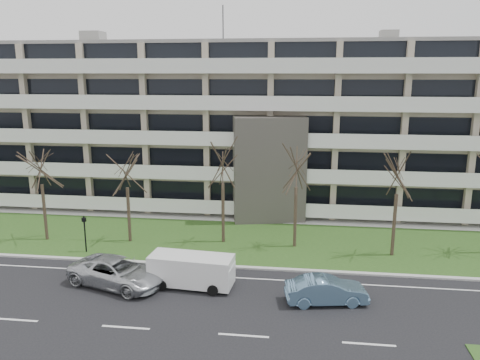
# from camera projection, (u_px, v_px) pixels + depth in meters

# --- Properties ---
(ground) EXTENTS (160.00, 160.00, 0.00)m
(ground) POSITION_uv_depth(u_px,v_px,m) (244.00, 336.00, 22.89)
(ground) COLOR black
(ground) RESTS_ON ground
(grass_verge) EXTENTS (90.00, 10.00, 0.06)m
(grass_verge) POSITION_uv_depth(u_px,v_px,m) (264.00, 242.00, 35.45)
(grass_verge) COLOR #214416
(grass_verge) RESTS_ON ground
(curb) EXTENTS (90.00, 0.35, 0.12)m
(curb) POSITION_uv_depth(u_px,v_px,m) (258.00, 268.00, 30.61)
(curb) COLOR #B2B2AD
(curb) RESTS_ON ground
(sidewalk) EXTENTS (90.00, 2.00, 0.08)m
(sidewalk) POSITION_uv_depth(u_px,v_px,m) (268.00, 220.00, 40.77)
(sidewalk) COLOR #B2B2AD
(sidewalk) RESTS_ON ground
(lane_edge_line) EXTENTS (90.00, 0.12, 0.01)m
(lane_edge_line) POSITION_uv_depth(u_px,v_px,m) (256.00, 279.00, 29.17)
(lane_edge_line) COLOR white
(lane_edge_line) RESTS_ON ground
(apartment_building) EXTENTS (60.50, 15.10, 18.75)m
(apartment_building) POSITION_uv_depth(u_px,v_px,m) (274.00, 124.00, 45.65)
(apartment_building) COLOR tan
(apartment_building) RESTS_ON ground
(silver_pickup) EXTENTS (6.56, 4.44, 1.67)m
(silver_pickup) POSITION_uv_depth(u_px,v_px,m) (117.00, 272.00, 28.16)
(silver_pickup) COLOR silver
(silver_pickup) RESTS_ON ground
(blue_sedan) EXTENTS (4.74, 2.34, 1.50)m
(blue_sedan) POSITION_uv_depth(u_px,v_px,m) (326.00, 290.00, 26.00)
(blue_sedan) COLOR #6A94B9
(blue_sedan) RESTS_ON ground
(white_van) EXTENTS (5.14, 2.39, 1.94)m
(white_van) POSITION_uv_depth(u_px,v_px,m) (192.00, 268.00, 27.93)
(white_van) COLOR white
(white_van) RESTS_ON ground
(pedestrian_signal) EXTENTS (0.29, 0.25, 2.72)m
(pedestrian_signal) POSITION_uv_depth(u_px,v_px,m) (85.00, 229.00, 33.06)
(pedestrian_signal) COLOR black
(pedestrian_signal) RESTS_ON ground
(tree_1) EXTENTS (3.90, 3.90, 7.81)m
(tree_1) POSITION_uv_depth(u_px,v_px,m) (40.00, 162.00, 34.59)
(tree_1) COLOR #382B21
(tree_1) RESTS_ON ground
(tree_2) EXTENTS (3.78, 3.78, 7.55)m
(tree_2) POSITION_uv_depth(u_px,v_px,m) (126.00, 166.00, 34.28)
(tree_2) COLOR #382B21
(tree_2) RESTS_ON ground
(tree_3) EXTENTS (4.10, 4.10, 8.19)m
(tree_3) POSITION_uv_depth(u_px,v_px,m) (223.00, 160.00, 34.00)
(tree_3) COLOR #382B21
(tree_3) RESTS_ON ground
(tree_4) EXTENTS (4.05, 4.05, 8.10)m
(tree_4) POSITION_uv_depth(u_px,v_px,m) (297.00, 163.00, 33.10)
(tree_4) COLOR #382B21
(tree_4) RESTS_ON ground
(tree_5) EXTENTS (3.99, 3.99, 7.98)m
(tree_5) POSITION_uv_depth(u_px,v_px,m) (398.00, 169.00, 31.46)
(tree_5) COLOR #382B21
(tree_5) RESTS_ON ground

